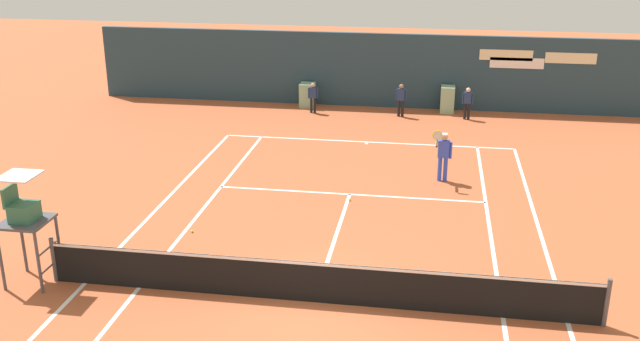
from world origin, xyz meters
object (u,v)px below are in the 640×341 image
(player_on_baseline, at_px, (443,153))
(ball_kid_right_post, at_px, (401,98))
(ball_kid_left_post, at_px, (313,96))
(ball_kid_centre_post, at_px, (468,101))
(tennis_ball_near_service_line, at_px, (350,200))
(umpire_chair, at_px, (24,215))
(tennis_ball_by_sideline, at_px, (192,231))

(player_on_baseline, xyz_separation_m, ball_kid_right_post, (-1.70, 7.45, -0.15))
(ball_kid_right_post, height_order, ball_kid_left_post, ball_kid_right_post)
(ball_kid_left_post, xyz_separation_m, ball_kid_centre_post, (6.38, 0.00, 0.02))
(tennis_ball_near_service_line, bearing_deg, ball_kid_centre_post, 69.05)
(ball_kid_left_post, xyz_separation_m, tennis_ball_near_service_line, (2.72, -9.55, -0.71))
(ball_kid_right_post, bearing_deg, ball_kid_centre_post, -170.96)
(umpire_chair, height_order, tennis_ball_by_sideline, umpire_chair)
(ball_kid_left_post, xyz_separation_m, tennis_ball_by_sideline, (-1.13, -12.42, -0.71))
(ball_kid_centre_post, distance_m, tennis_ball_by_sideline, 14.53)
(ball_kid_centre_post, bearing_deg, ball_kid_right_post, 6.03)
(ball_kid_right_post, bearing_deg, player_on_baseline, 111.91)
(ball_kid_centre_post, xyz_separation_m, tennis_ball_by_sideline, (-7.50, -12.42, -0.73))
(umpire_chair, relative_size, tennis_ball_by_sideline, 38.28)
(ball_kid_left_post, bearing_deg, player_on_baseline, 122.94)
(tennis_ball_near_service_line, relative_size, tennis_ball_by_sideline, 1.00)
(ball_kid_centre_post, bearing_deg, tennis_ball_by_sideline, 64.90)
(ball_kid_centre_post, xyz_separation_m, tennis_ball_near_service_line, (-3.66, -9.55, -0.73))
(tennis_ball_by_sideline, bearing_deg, ball_kid_left_post, 84.82)
(umpire_chair, xyz_separation_m, ball_kid_centre_post, (10.20, 15.56, -0.89))
(ball_kid_right_post, distance_m, ball_kid_centre_post, 2.70)
(umpire_chair, height_order, ball_kid_centre_post, umpire_chair)
(ball_kid_right_post, distance_m, tennis_ball_by_sideline, 13.34)
(ball_kid_centre_post, bearing_deg, player_on_baseline, 88.43)
(player_on_baseline, distance_m, ball_kid_centre_post, 7.51)
(player_on_baseline, relative_size, ball_kid_right_post, 1.31)
(ball_kid_left_post, bearing_deg, ball_kid_right_post, 177.07)
(umpire_chair, relative_size, ball_kid_right_post, 1.90)
(tennis_ball_near_service_line, bearing_deg, ball_kid_right_post, 84.25)
(ball_kid_right_post, relative_size, ball_kid_centre_post, 1.04)
(player_on_baseline, bearing_deg, ball_kid_centre_post, -96.95)
(ball_kid_left_post, height_order, tennis_ball_by_sideline, ball_kid_left_post)
(ball_kid_left_post, bearing_deg, tennis_ball_by_sideline, 81.90)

